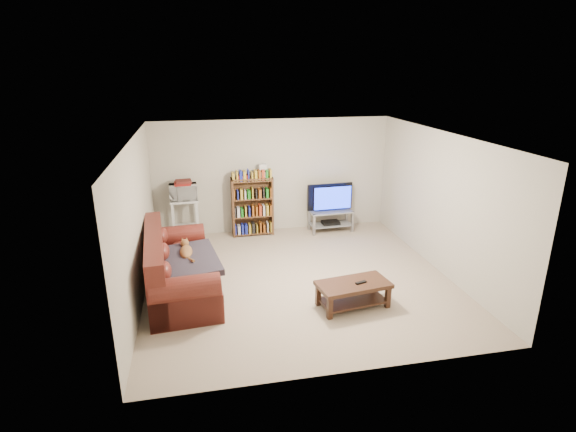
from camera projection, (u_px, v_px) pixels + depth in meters
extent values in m
plane|color=tan|center=(298.00, 279.00, 7.60)|extent=(5.00, 5.00, 0.00)
plane|color=white|center=(300.00, 137.00, 6.84)|extent=(5.00, 5.00, 0.00)
plane|color=beige|center=(273.00, 176.00, 9.54)|extent=(5.00, 0.00, 5.00)
plane|color=beige|center=(350.00, 281.00, 4.90)|extent=(5.00, 0.00, 5.00)
plane|color=beige|center=(137.00, 222.00, 6.75)|extent=(0.00, 5.00, 5.00)
plane|color=beige|center=(441.00, 203.00, 7.70)|extent=(0.00, 5.00, 5.00)
cube|color=maroon|center=(182.00, 278.00, 7.14)|extent=(1.20, 2.41, 0.45)
cube|color=maroon|center=(156.00, 264.00, 6.95)|extent=(0.45, 2.34, 0.97)
cube|color=maroon|center=(186.00, 307.00, 6.17)|extent=(0.97, 0.32, 0.57)
cube|color=maroon|center=(178.00, 250.00, 8.08)|extent=(0.97, 0.32, 0.57)
cube|color=#2F2934|center=(187.00, 261.00, 6.91)|extent=(1.08, 1.30, 0.19)
cube|color=#382013|center=(353.00, 285.00, 6.63)|extent=(1.13, 0.68, 0.06)
cube|color=#382013|center=(353.00, 300.00, 6.72)|extent=(1.02, 0.61, 0.03)
cube|color=#382013|center=(330.00, 308.00, 6.36)|extent=(0.08, 0.08, 0.33)
cube|color=#382013|center=(388.00, 297.00, 6.66)|extent=(0.08, 0.08, 0.33)
cube|color=#382013|center=(318.00, 295.00, 6.73)|extent=(0.08, 0.08, 0.33)
cube|color=#382013|center=(374.00, 285.00, 7.03)|extent=(0.08, 0.08, 0.33)
cube|color=black|center=(361.00, 282.00, 6.61)|extent=(0.18, 0.10, 0.02)
cube|color=#999EA3|center=(331.00, 211.00, 9.67)|extent=(0.95, 0.46, 0.03)
cube|color=#999EA3|center=(331.00, 224.00, 9.77)|extent=(0.90, 0.44, 0.02)
cube|color=gray|center=(314.00, 225.00, 9.48)|extent=(0.05, 0.05, 0.46)
cube|color=gray|center=(352.00, 222.00, 9.68)|extent=(0.05, 0.05, 0.46)
cube|color=gray|center=(309.00, 220.00, 9.81)|extent=(0.05, 0.05, 0.46)
cube|color=gray|center=(346.00, 217.00, 10.01)|extent=(0.05, 0.05, 0.46)
imported|color=black|center=(331.00, 198.00, 9.58)|extent=(1.00, 0.18, 0.58)
cube|color=black|center=(331.00, 223.00, 9.76)|extent=(0.38, 0.28, 0.06)
cube|color=#53341D|center=(233.00, 208.00, 9.33)|extent=(0.04, 0.27, 1.25)
cube|color=#53341D|center=(272.00, 205.00, 9.49)|extent=(0.04, 0.27, 1.25)
cube|color=#53341D|center=(252.00, 178.00, 9.22)|extent=(0.87, 0.28, 0.03)
cube|color=maroon|center=(242.00, 176.00, 9.16)|extent=(0.25, 0.19, 0.07)
cube|color=silver|center=(184.00, 200.00, 9.00)|extent=(0.57, 0.43, 0.04)
cube|color=silver|center=(186.00, 227.00, 9.18)|extent=(0.52, 0.39, 0.03)
cube|color=silver|center=(174.00, 225.00, 8.94)|extent=(0.05, 0.05, 0.84)
cube|color=silver|center=(198.00, 223.00, 9.05)|extent=(0.05, 0.05, 0.84)
cube|color=silver|center=(173.00, 220.00, 9.23)|extent=(0.05, 0.05, 0.84)
cube|color=silver|center=(197.00, 218.00, 9.35)|extent=(0.05, 0.05, 0.84)
imported|color=silver|center=(183.00, 192.00, 8.95)|extent=(0.56, 0.40, 0.30)
cube|color=maroon|center=(183.00, 184.00, 8.89)|extent=(0.34, 0.30, 0.05)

